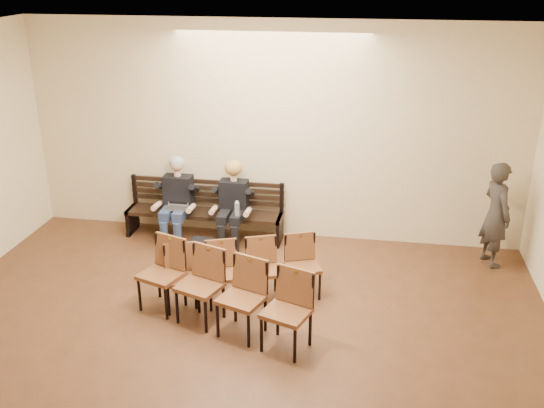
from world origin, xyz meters
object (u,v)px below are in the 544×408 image
(passerby, at_px, (497,207))
(laptop, at_px, (176,210))
(seated_man, at_px, (177,199))
(chair_row_front, at_px, (244,273))
(seated_woman, at_px, (233,206))
(bag, at_px, (203,248))
(water_bottle, at_px, (237,217))
(chair_row_back, at_px, (220,293))
(bench, at_px, (205,224))

(passerby, bearing_deg, laptop, 68.86)
(seated_man, bearing_deg, laptop, -79.37)
(laptop, bearing_deg, chair_row_front, -48.33)
(seated_woman, xyz_separation_m, bag, (-0.35, -0.59, -0.50))
(laptop, relative_size, water_bottle, 1.34)
(seated_woman, height_order, passerby, passerby)
(passerby, bearing_deg, chair_row_back, 101.21)
(chair_row_back, bearing_deg, water_bottle, 116.89)
(chair_row_front, relative_size, chair_row_back, 0.88)
(bag, height_order, chair_row_front, chair_row_front)
(water_bottle, distance_m, bag, 0.73)
(chair_row_front, bearing_deg, bag, 106.60)
(laptop, relative_size, chair_row_front, 0.16)
(seated_man, bearing_deg, bench, 16.34)
(seated_man, xyz_separation_m, chair_row_front, (1.48, -1.78, -0.27))
(bench, relative_size, passerby, 1.41)
(seated_man, relative_size, water_bottle, 5.50)
(laptop, height_order, bag, laptop)
(seated_woman, distance_m, chair_row_back, 2.48)
(bench, xyz_separation_m, seated_man, (-0.41, -0.12, 0.47))
(passerby, relative_size, chair_row_front, 0.89)
(bag, xyz_separation_m, chair_row_back, (0.76, -1.85, 0.35))
(seated_woman, bearing_deg, seated_man, 180.00)
(seated_man, distance_m, seated_woman, 0.93)
(water_bottle, relative_size, chair_row_front, 0.12)
(bench, xyz_separation_m, passerby, (4.53, -0.19, 0.70))
(laptop, bearing_deg, chair_row_back, -60.54)
(chair_row_front, distance_m, chair_row_back, 0.68)
(water_bottle, bearing_deg, bag, -146.48)
(seated_woman, xyz_separation_m, laptop, (-0.90, -0.16, -0.07))
(seated_man, distance_m, passerby, 4.94)
(bench, bearing_deg, chair_row_back, -70.21)
(seated_man, distance_m, laptop, 0.20)
(water_bottle, relative_size, bag, 0.67)
(seated_woman, bearing_deg, passerby, -1.00)
(seated_woman, xyz_separation_m, water_bottle, (0.13, -0.27, -0.07))
(chair_row_back, bearing_deg, bench, 129.57)
(seated_man, relative_size, passerby, 0.75)
(water_bottle, height_order, passerby, passerby)
(seated_man, height_order, water_bottle, seated_man)
(bench, bearing_deg, seated_man, -163.66)
(bench, height_order, chair_row_front, chair_row_front)
(seated_man, distance_m, chair_row_front, 2.33)
(seated_man, distance_m, chair_row_back, 2.79)
(water_bottle, height_order, bag, water_bottle)
(bag, distance_m, passerby, 4.46)
(bag, distance_m, chair_row_front, 1.52)
(laptop, bearing_deg, passerby, 0.81)
(chair_row_back, bearing_deg, seated_man, 138.38)
(laptop, xyz_separation_m, bag, (0.55, -0.44, -0.43))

